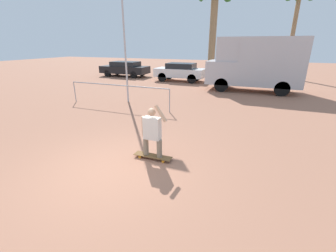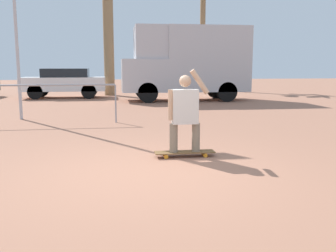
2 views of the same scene
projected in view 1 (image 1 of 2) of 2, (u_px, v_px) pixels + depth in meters
name	position (u px, v px, depth m)	size (l,w,h in m)	color
ground_plane	(110.00, 170.00, 5.46)	(80.00, 80.00, 0.00)	#A36B51
skateboard	(153.00, 156.00, 6.00)	(1.04, 0.25, 0.09)	brown
person_skateboarder	(152.00, 130.00, 5.74)	(0.71, 0.22, 1.42)	gray
camper_van	(256.00, 63.00, 13.98)	(5.65, 2.10, 3.30)	black
parked_car_white	(180.00, 71.00, 18.29)	(4.00, 1.75, 1.44)	black
parked_car_black	(125.00, 68.00, 21.02)	(4.50, 1.80, 1.36)	black
palm_tree_near_van	(299.00, 1.00, 18.33)	(2.88, 2.93, 7.69)	#8E704C
palm_tree_center_background	(215.00, 7.00, 17.16)	(2.84, 2.98, 7.49)	#8E704C
flagpole	(126.00, 25.00, 10.65)	(1.20, 0.12, 6.42)	#B7B7BC
plaza_railing_segment	(118.00, 88.00, 10.69)	(5.37, 0.05, 1.08)	#99999E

